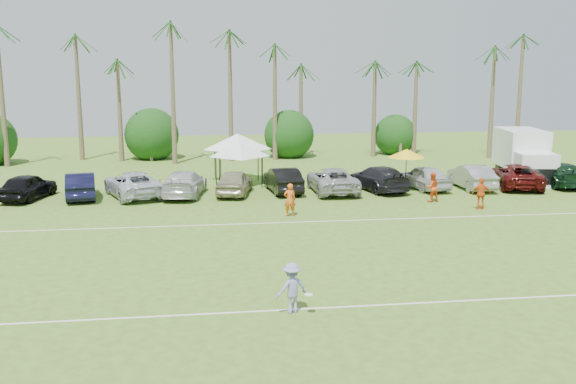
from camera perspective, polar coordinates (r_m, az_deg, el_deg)
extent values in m
plane|color=#4B7122|center=(19.05, -1.57, -12.70)|extent=(120.00, 120.00, 0.00)
cube|color=white|center=(20.88, -2.18, -10.52)|extent=(80.00, 0.10, 0.01)
cube|color=white|center=(32.33, -4.32, -2.85)|extent=(80.00, 0.10, 0.01)
cone|color=brown|center=(57.48, -23.29, 6.78)|extent=(0.44, 0.44, 9.00)
cone|color=brown|center=(56.35, -18.38, 7.55)|extent=(0.44, 0.44, 10.00)
cone|color=brown|center=(55.75, -14.33, 8.25)|extent=(0.44, 0.44, 11.00)
cone|color=brown|center=(55.53, -10.12, 6.86)|extent=(0.44, 0.44, 8.00)
cone|color=brown|center=(55.49, -5.98, 7.48)|extent=(0.44, 0.44, 9.00)
cone|color=brown|center=(55.75, -1.83, 8.06)|extent=(0.44, 0.44, 10.00)
cone|color=brown|center=(56.29, 2.26, 8.59)|extent=(0.44, 0.44, 11.00)
cone|color=brown|center=(57.46, 7.20, 7.06)|extent=(0.44, 0.44, 8.00)
cone|color=brown|center=(58.92, 11.95, 7.49)|extent=(0.44, 0.44, 9.00)
cone|color=brown|center=(60.77, 16.46, 7.85)|extent=(0.44, 0.44, 10.00)
cone|color=brown|center=(62.50, 19.86, 8.18)|extent=(0.44, 0.44, 11.00)
cylinder|color=brown|center=(56.94, -11.99, 3.54)|extent=(0.30, 0.30, 1.40)
sphere|color=#113B10|center=(56.82, -12.04, 4.64)|extent=(4.00, 4.00, 4.00)
cylinder|color=brown|center=(57.34, 0.08, 3.83)|extent=(0.30, 0.30, 1.40)
sphere|color=#113B10|center=(57.22, 0.08, 4.92)|extent=(4.00, 4.00, 4.00)
cylinder|color=brown|center=(59.55, 9.67, 3.93)|extent=(0.30, 0.30, 1.40)
sphere|color=#113B10|center=(59.43, 9.71, 4.98)|extent=(4.00, 4.00, 4.00)
imported|color=orange|center=(33.84, 0.16, -0.70)|extent=(0.66, 0.44, 1.75)
imported|color=#E55219|center=(38.47, 12.68, 0.42)|extent=(0.93, 0.77, 1.75)
imported|color=orange|center=(37.08, 16.79, -0.14)|extent=(1.08, 0.55, 1.77)
cube|color=white|center=(48.61, 19.97, 3.70)|extent=(3.47, 5.27, 2.65)
cube|color=white|center=(45.55, 21.16, 1.84)|extent=(2.74, 2.31, 2.23)
cube|color=black|center=(44.85, 21.45, 1.28)|extent=(2.46, 0.74, 1.06)
cube|color=#E5590C|center=(49.09, 21.42, 3.10)|extent=(0.32, 1.68, 0.96)
cylinder|color=black|center=(45.51, 19.75, 1.11)|extent=(0.48, 1.00, 0.96)
cylinder|color=black|center=(46.19, 22.26, 1.07)|extent=(0.48, 1.00, 0.96)
cylinder|color=black|center=(49.73, 18.24, 1.97)|extent=(0.48, 1.00, 0.96)
cylinder|color=black|center=(50.35, 20.56, 1.93)|extent=(0.48, 1.00, 0.96)
cylinder|color=black|center=(41.94, -6.00, 1.59)|extent=(0.06, 0.06, 1.92)
cylinder|color=black|center=(42.11, -2.34, 1.67)|extent=(0.06, 0.06, 1.92)
cylinder|color=black|center=(44.60, -6.12, 2.13)|extent=(0.06, 0.06, 1.92)
cylinder|color=black|center=(44.76, -2.68, 2.21)|extent=(0.06, 0.06, 1.92)
pyramid|color=white|center=(43.08, -4.32, 4.44)|extent=(4.16, 4.16, 0.96)
cylinder|color=black|center=(43.23, -6.41, 2.04)|extent=(0.06, 0.06, 2.21)
cylinder|color=black|center=(43.42, -2.29, 2.14)|extent=(0.06, 0.06, 2.21)
cylinder|color=black|center=(46.32, -6.52, 2.62)|extent=(0.06, 0.06, 2.21)
cylinder|color=black|center=(46.49, -2.67, 2.70)|extent=(0.06, 0.06, 2.21)
pyramid|color=white|center=(44.57, -4.52, 5.20)|extent=(4.78, 4.78, 1.11)
cylinder|color=black|center=(41.77, 10.44, 1.76)|extent=(0.05, 0.05, 2.41)
cone|color=yellow|center=(41.61, 10.49, 3.40)|extent=(2.41, 2.41, 0.55)
imported|color=#8B8BC6|center=(20.49, 0.33, -8.52)|extent=(1.20, 0.94, 1.64)
cylinder|color=white|center=(20.35, 1.84, -9.11)|extent=(0.27, 0.27, 0.03)
imported|color=black|center=(41.36, -22.15, 0.47)|extent=(2.96, 4.92, 1.57)
imported|color=black|center=(40.57, -17.97, 0.55)|extent=(2.43, 4.97, 1.57)
imported|color=silver|center=(40.18, -13.62, 0.68)|extent=(4.37, 6.20, 1.57)
imported|color=silver|center=(39.86, -9.22, 0.77)|extent=(3.05, 5.69, 1.57)
imported|color=tan|center=(39.89, -4.78, 0.88)|extent=(2.79, 4.89, 1.57)
imported|color=black|center=(40.58, -0.46, 1.08)|extent=(2.12, 4.90, 1.57)
imported|color=#A4A4A4|center=(40.59, 3.96, 1.06)|extent=(2.63, 5.66, 1.57)
imported|color=black|center=(41.65, 8.03, 1.23)|extent=(3.30, 5.75, 1.57)
imported|color=silver|center=(42.57, 12.04, 1.30)|extent=(2.53, 4.83, 1.57)
imported|color=gray|center=(43.45, 16.00, 1.31)|extent=(1.73, 4.79, 1.57)
imported|color=#4F0E0D|center=(44.81, 19.60, 1.37)|extent=(3.92, 6.12, 1.57)
imported|color=black|center=(46.54, 22.83, 1.48)|extent=(2.57, 5.55, 1.57)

